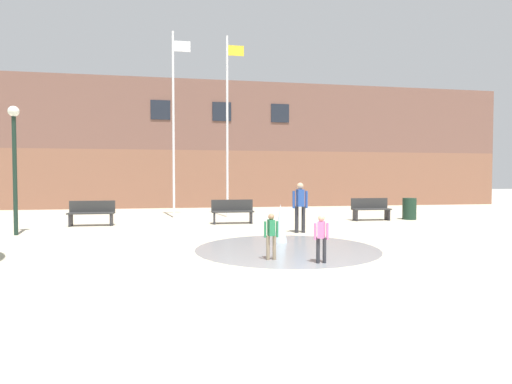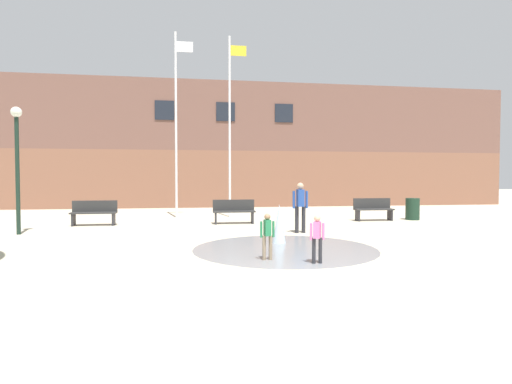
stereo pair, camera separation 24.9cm
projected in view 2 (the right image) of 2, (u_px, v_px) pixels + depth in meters
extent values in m
plane|color=#BCB299|center=(305.00, 286.00, 6.43)|extent=(100.00, 100.00, 0.00)
cube|color=brown|center=(222.00, 179.00, 26.50)|extent=(36.00, 6.00, 3.37)
cube|color=brown|center=(222.00, 122.00, 26.37)|extent=(36.00, 6.00, 4.12)
cube|color=#1E232D|center=(165.00, 110.00, 22.85)|extent=(1.10, 0.06, 1.10)
cube|color=#1E232D|center=(226.00, 112.00, 23.38)|extent=(1.10, 0.06, 1.10)
cube|color=#1E232D|center=(284.00, 113.00, 23.90)|extent=(1.10, 0.06, 1.10)
cylinder|color=gray|center=(285.00, 249.00, 9.79)|extent=(4.51, 4.51, 0.01)
cone|color=silver|center=(279.00, 224.00, 10.68)|extent=(0.37, 0.37, 1.04)
cube|color=#28282D|center=(73.00, 220.00, 14.46)|extent=(0.06, 0.40, 0.44)
cube|color=#28282D|center=(114.00, 219.00, 14.67)|extent=(0.06, 0.40, 0.44)
cube|color=#2D2D2D|center=(94.00, 213.00, 14.55)|extent=(1.60, 0.44, 0.05)
cube|color=#2D2D2D|center=(95.00, 206.00, 14.74)|extent=(1.60, 0.04, 0.42)
cube|color=#28282D|center=(216.00, 218.00, 15.06)|extent=(0.06, 0.40, 0.44)
cube|color=#28282D|center=(252.00, 218.00, 15.27)|extent=(0.06, 0.40, 0.44)
cube|color=#2D2D2D|center=(234.00, 212.00, 15.16)|extent=(1.60, 0.44, 0.05)
cube|color=#2D2D2D|center=(234.00, 205.00, 15.35)|extent=(1.60, 0.04, 0.42)
cube|color=#28282D|center=(358.00, 216.00, 16.12)|extent=(0.06, 0.40, 0.44)
cube|color=#28282D|center=(390.00, 215.00, 16.32)|extent=(0.06, 0.40, 0.44)
cube|color=#2D2D2D|center=(374.00, 209.00, 16.21)|extent=(1.60, 0.44, 0.05)
cube|color=#2D2D2D|center=(372.00, 203.00, 16.40)|extent=(1.60, 0.04, 0.42)
cylinder|color=#89755B|center=(264.00, 248.00, 8.42)|extent=(0.07, 0.07, 0.52)
cylinder|color=#89755B|center=(270.00, 248.00, 8.44)|extent=(0.07, 0.07, 0.52)
cube|color=#237547|center=(267.00, 228.00, 8.41)|extent=(0.14, 0.22, 0.33)
sphere|color=#997051|center=(267.00, 217.00, 8.41)|extent=(0.13, 0.13, 0.13)
cylinder|color=#237547|center=(261.00, 229.00, 8.40)|extent=(0.05, 0.05, 0.34)
cylinder|color=#237547|center=(273.00, 229.00, 8.43)|extent=(0.05, 0.05, 0.34)
cylinder|color=#28282D|center=(297.00, 220.00, 12.61)|extent=(0.12, 0.12, 0.84)
cylinder|color=#28282D|center=(304.00, 220.00, 12.64)|extent=(0.12, 0.12, 0.84)
cube|color=#284C9E|center=(300.00, 198.00, 12.60)|extent=(0.21, 0.35, 0.54)
sphere|color=tan|center=(300.00, 186.00, 12.59)|extent=(0.21, 0.21, 0.21)
cylinder|color=#284C9E|center=(294.00, 200.00, 12.57)|extent=(0.08, 0.08, 0.55)
cylinder|color=#284C9E|center=(307.00, 200.00, 12.63)|extent=(0.08, 0.08, 0.55)
cylinder|color=#28282D|center=(314.00, 251.00, 8.08)|extent=(0.07, 0.07, 0.52)
cylinder|color=#28282D|center=(320.00, 251.00, 8.10)|extent=(0.07, 0.07, 0.52)
cube|color=pink|center=(317.00, 230.00, 8.07)|extent=(0.21, 0.24, 0.33)
sphere|color=tan|center=(317.00, 218.00, 8.07)|extent=(0.13, 0.13, 0.13)
cylinder|color=pink|center=(311.00, 232.00, 8.06)|extent=(0.05, 0.05, 0.34)
cylinder|color=pink|center=(323.00, 231.00, 8.09)|extent=(0.05, 0.05, 0.34)
cylinder|color=silver|center=(176.00, 125.00, 17.40)|extent=(0.10, 0.10, 8.08)
cube|color=silver|center=(185.00, 47.00, 17.34)|extent=(0.70, 0.02, 0.45)
cylinder|color=silver|center=(230.00, 127.00, 17.75)|extent=(0.10, 0.10, 8.02)
cube|color=yellow|center=(238.00, 51.00, 17.69)|extent=(0.70, 0.02, 0.45)
cylinder|color=#192D23|center=(18.00, 176.00, 12.22)|extent=(0.12, 0.12, 3.59)
sphere|color=white|center=(16.00, 112.00, 12.15)|extent=(0.32, 0.32, 0.32)
cylinder|color=#193323|center=(413.00, 209.00, 16.61)|extent=(0.56, 0.56, 0.90)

